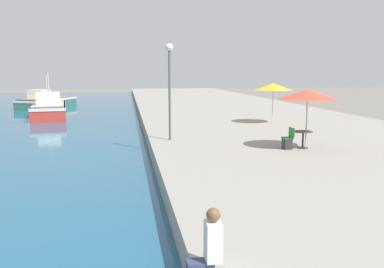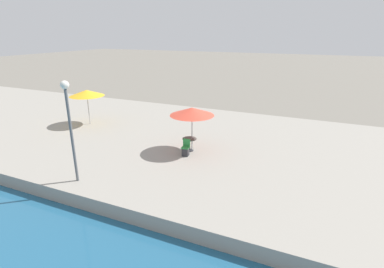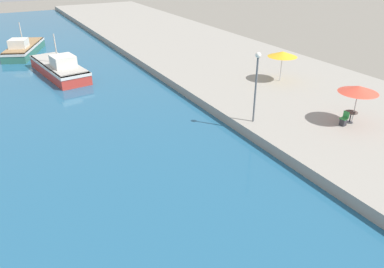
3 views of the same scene
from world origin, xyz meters
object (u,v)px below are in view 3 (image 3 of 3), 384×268
object	(u,v)px
cafe_umbrella_pink	(359,89)
fishing_boat_mid	(24,48)
cafe_table	(351,115)
fishing_boat_near	(59,67)
lamppost	(257,76)
cafe_chair_left	(344,121)
cafe_umbrella_white	(283,54)

from	to	relation	value
cafe_umbrella_pink	fishing_boat_mid	bearing A→B (deg)	116.97
cafe_umbrella_pink	cafe_table	distance (m)	1.78
fishing_boat_near	fishing_boat_mid	world-z (taller)	fishing_boat_near
fishing_boat_mid	lamppost	distance (m)	30.62
fishing_boat_near	cafe_table	size ratio (longest dim) A/B	11.98
cafe_chair_left	lamppost	world-z (taller)	lamppost
fishing_boat_mid	lamppost	bearing A→B (deg)	-46.95
lamppost	fishing_boat_mid	bearing A→B (deg)	110.60
cafe_umbrella_pink	cafe_umbrella_white	bearing A→B (deg)	79.54
fishing_boat_mid	cafe_table	bearing A→B (deg)	-40.60
fishing_boat_mid	cafe_umbrella_white	world-z (taller)	fishing_boat_mid
fishing_boat_near	cafe_umbrella_pink	xyz separation A→B (m)	(14.19, -21.76, 2.21)
cafe_umbrella_pink	cafe_chair_left	bearing A→B (deg)	178.47
fishing_boat_mid	cafe_umbrella_pink	size ratio (longest dim) A/B	3.46
fishing_boat_mid	lamppost	size ratio (longest dim) A/B	1.91
cafe_umbrella_white	lamppost	size ratio (longest dim) A/B	0.55
cafe_table	fishing_boat_near	bearing A→B (deg)	123.11
cafe_umbrella_pink	cafe_table	bearing A→B (deg)	122.73
cafe_umbrella_white	fishing_boat_mid	bearing A→B (deg)	128.01
fishing_boat_near	fishing_boat_mid	size ratio (longest dim) A/B	1.10
lamppost	cafe_umbrella_pink	bearing A→B (deg)	-30.94
cafe_table	cafe_umbrella_pink	bearing A→B (deg)	-57.27
cafe_umbrella_white	lamppost	bearing A→B (deg)	-141.31
lamppost	fishing_boat_near	bearing A→B (deg)	115.28
fishing_boat_mid	fishing_boat_near	bearing A→B (deg)	-56.34
cafe_umbrella_white	cafe_umbrella_pink	bearing A→B (deg)	-100.46
cafe_chair_left	fishing_boat_near	bearing A→B (deg)	23.83
fishing_boat_mid	cafe_chair_left	size ratio (longest dim) A/B	9.59
cafe_umbrella_pink	lamppost	xyz separation A→B (m)	(-5.46, 3.27, 0.79)
fishing_boat_near	cafe_chair_left	bearing A→B (deg)	-66.29
fishing_boat_mid	cafe_umbrella_pink	distance (m)	35.74
cafe_umbrella_white	cafe_table	xyz separation A→B (m)	(-1.73, -8.85, -1.77)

